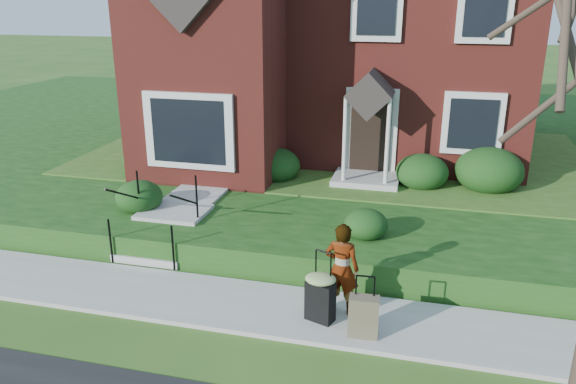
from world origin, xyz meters
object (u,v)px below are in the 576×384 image
(front_steps, at_px, (165,227))
(suitcase_black, at_px, (320,294))
(suitcase_olive, at_px, (364,316))
(woman, at_px, (342,269))

(front_steps, bearing_deg, suitcase_black, -28.93)
(front_steps, height_order, suitcase_black, front_steps)
(front_steps, distance_m, suitcase_olive, 4.93)
(front_steps, distance_m, woman, 4.28)
(suitcase_olive, bearing_deg, woman, 122.25)
(front_steps, bearing_deg, suitcase_olive, -27.60)
(suitcase_black, xyz_separation_m, suitcase_olive, (0.72, -0.27, -0.13))
(woman, relative_size, suitcase_black, 1.31)
(woman, xyz_separation_m, suitcase_olive, (0.44, -0.61, -0.44))
(suitcase_black, distance_m, suitcase_olive, 0.78)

